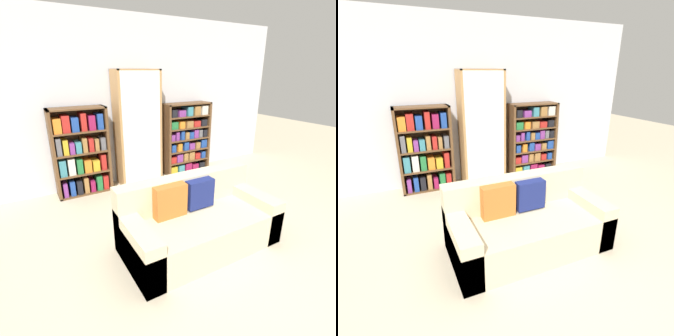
# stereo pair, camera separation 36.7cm
# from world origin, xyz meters

# --- Properties ---
(ground_plane) EXTENTS (16.00, 16.00, 0.00)m
(ground_plane) POSITION_xyz_m (0.00, 0.00, 0.00)
(ground_plane) COLOR beige
(wall_back) EXTENTS (6.34, 0.06, 2.70)m
(wall_back) POSITION_xyz_m (0.00, 2.77, 1.35)
(wall_back) COLOR silver
(wall_back) RESTS_ON ground
(couch) EXTENTS (1.70, 0.82, 0.76)m
(couch) POSITION_xyz_m (-0.05, 0.55, 0.27)
(couch) COLOR beige
(couch) RESTS_ON ground
(bookshelf_left) EXTENTS (0.84, 0.32, 1.36)m
(bookshelf_left) POSITION_xyz_m (-0.83, 2.56, 0.66)
(bookshelf_left) COLOR brown
(bookshelf_left) RESTS_ON ground
(display_cabinet) EXTENTS (0.73, 0.36, 1.88)m
(display_cabinet) POSITION_xyz_m (0.13, 2.55, 0.94)
(display_cabinet) COLOR #AD7F4C
(display_cabinet) RESTS_ON ground
(bookshelf_right) EXTENTS (0.91, 0.32, 1.31)m
(bookshelf_right) POSITION_xyz_m (1.12, 2.56, 0.64)
(bookshelf_right) COLOR brown
(bookshelf_right) RESTS_ON ground
(wine_bottle) EXTENTS (0.09, 0.09, 0.35)m
(wine_bottle) POSITION_xyz_m (0.56, 1.53, 0.14)
(wine_bottle) COLOR #143819
(wine_bottle) RESTS_ON ground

